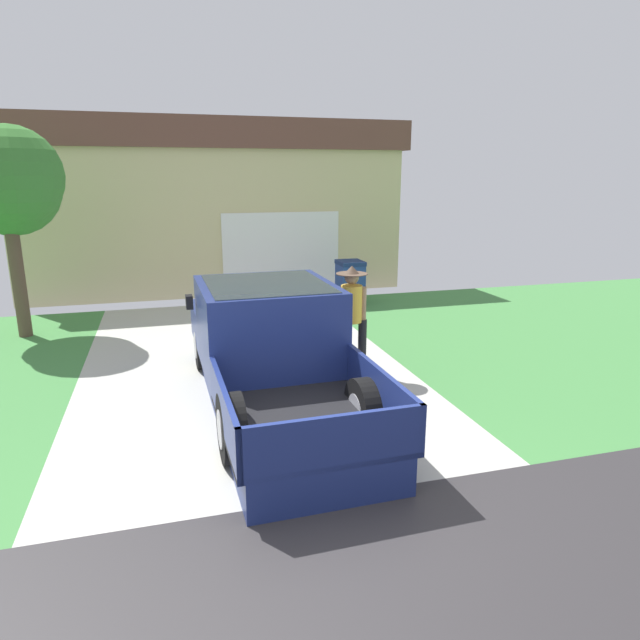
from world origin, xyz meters
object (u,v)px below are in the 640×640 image
front_yard_tree (10,182)px  pickup_truck (268,347)px  house_with_garage (209,203)px  wheeled_trash_bin (350,281)px  handbag (350,371)px  person_with_hat (351,310)px

front_yard_tree → pickup_truck: bearing=-47.5°
house_with_garage → wheeled_trash_bin: bearing=-57.3°
handbag → wheeled_trash_bin: (1.69, 4.98, 0.47)m
person_with_hat → house_with_garage: size_ratio=0.17×
handbag → wheeled_trash_bin: bearing=71.2°
person_with_hat → wheeled_trash_bin: person_with_hat is taller
handbag → house_with_garage: 9.94m
person_with_hat → handbag: size_ratio=4.39×
person_with_hat → front_yard_tree: size_ratio=0.44×
wheeled_trash_bin → person_with_hat: bearing=-108.7°
pickup_truck → handbag: 1.54m
pickup_truck → front_yard_tree: size_ratio=1.33×
pickup_truck → person_with_hat: size_ratio=3.03×
front_yard_tree → house_with_garage: bearing=53.5°
handbag → person_with_hat: bearing=69.8°
pickup_truck → front_yard_tree: (-4.04, 4.40, 2.26)m
person_with_hat → house_with_garage: bearing=-74.4°
person_with_hat → house_with_garage: 9.62m
person_with_hat → pickup_truck: bearing=27.4°
front_yard_tree → wheeled_trash_bin: 7.55m
person_with_hat → wheeled_trash_bin: 5.10m
pickup_truck → handbag: pickup_truck is taller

